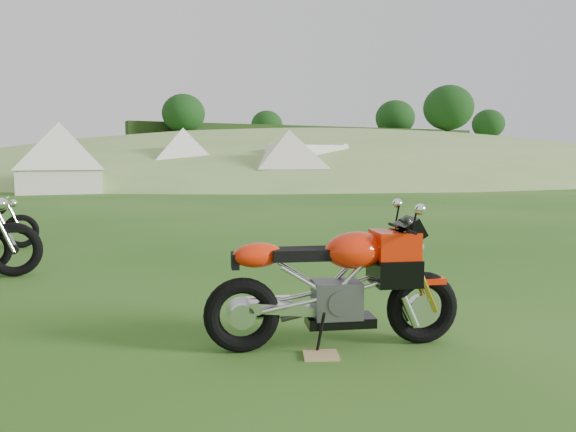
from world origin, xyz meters
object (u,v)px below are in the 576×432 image
tent_left (60,159)px  caravan (309,165)px  plywood_board (321,355)px  tent_mid (184,159)px  sport_motorcycle (334,275)px  tent_right (289,160)px

tent_left → caravan: 11.81m
plywood_board → tent_mid: tent_mid is taller
tent_left → tent_mid: tent_left is taller
sport_motorcycle → tent_left: bearing=108.7°
tent_left → tent_mid: size_ratio=1.00×
tent_right → caravan: tent_right is taller
sport_motorcycle → plywood_board: size_ratio=7.33×
sport_motorcycle → tent_right: 22.37m
plywood_board → tent_left: tent_left is taller
sport_motorcycle → plywood_board: 0.63m
sport_motorcycle → tent_mid: (6.22, 24.14, 0.82)m
sport_motorcycle → tent_right: bearing=82.4°
tent_left → plywood_board: bearing=-82.9°
sport_motorcycle → plywood_board: sport_motorcycle is taller
sport_motorcycle → caravan: size_ratio=0.43×
tent_left → caravan: tent_left is taller
caravan → sport_motorcycle: bearing=-133.7°
tent_mid → caravan: size_ratio=0.71×
tent_mid → tent_right: size_ratio=1.04×
tent_left → tent_right: (9.92, -2.02, -0.06)m
tent_mid → caravan: tent_mid is taller
plywood_board → tent_right: tent_right is taller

